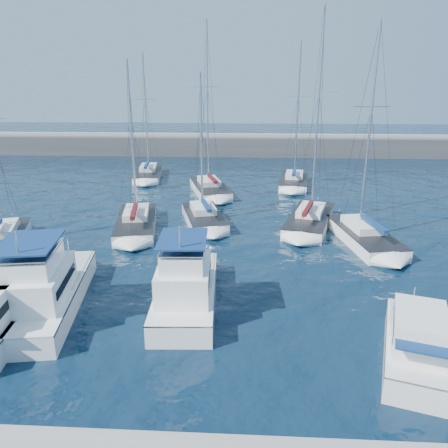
# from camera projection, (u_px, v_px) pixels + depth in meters

# --- Properties ---
(ground) EXTENTS (220.00, 220.00, 0.00)m
(ground) POSITION_uv_depth(u_px,v_px,m) (187.00, 303.00, 24.09)
(ground) COLOR black
(ground) RESTS_ON ground
(breakwater) EXTENTS (160.00, 6.00, 4.45)m
(breakwater) POSITION_uv_depth(u_px,v_px,m) (229.00, 148.00, 73.12)
(breakwater) COLOR #424244
(breakwater) RESTS_ON ground
(motor_yacht_port_inner) EXTENTS (5.11, 10.43, 4.69)m
(motor_yacht_port_inner) POSITION_uv_depth(u_px,v_px,m) (42.00, 292.00, 22.93)
(motor_yacht_port_inner) COLOR white
(motor_yacht_port_inner) RESTS_ON ground
(motor_yacht_stbd_inner) EXTENTS (3.59, 8.92, 4.69)m
(motor_yacht_stbd_inner) POSITION_uv_depth(u_px,v_px,m) (186.00, 288.00, 23.34)
(motor_yacht_stbd_inner) COLOR white
(motor_yacht_stbd_inner) RESTS_ON ground
(motor_yacht_stbd_outer) EXTENTS (4.29, 7.00, 3.20)m
(motor_yacht_stbd_outer) POSITION_uv_depth(u_px,v_px,m) (415.00, 346.00, 18.57)
(motor_yacht_stbd_outer) COLOR white
(motor_yacht_stbd_outer) RESTS_ON ground
(sailboat_mid_a) EXTENTS (5.54, 8.71, 14.70)m
(sailboat_mid_a) POSITION_uv_depth(u_px,v_px,m) (2.00, 240.00, 32.22)
(sailboat_mid_a) COLOR white
(sailboat_mid_a) RESTS_ON ground
(sailboat_mid_b) EXTENTS (4.60, 9.37, 13.67)m
(sailboat_mid_b) POSITION_uv_depth(u_px,v_px,m) (137.00, 223.00, 36.19)
(sailboat_mid_b) COLOR white
(sailboat_mid_b) RESTS_ON ground
(sailboat_mid_c) EXTENTS (4.79, 7.94, 12.80)m
(sailboat_mid_c) POSITION_uv_depth(u_px,v_px,m) (204.00, 218.00, 37.53)
(sailboat_mid_c) COLOR white
(sailboat_mid_c) RESTS_ON ground
(sailboat_mid_d) EXTENTS (5.49, 9.48, 17.56)m
(sailboat_mid_d) POSITION_uv_depth(u_px,v_px,m) (310.00, 220.00, 36.88)
(sailboat_mid_d) COLOR white
(sailboat_mid_d) RESTS_ON ground
(sailboat_mid_e) EXTENTS (4.49, 9.08, 16.00)m
(sailboat_mid_e) POSITION_uv_depth(u_px,v_px,m) (364.00, 236.00, 33.09)
(sailboat_mid_e) COLOR white
(sailboat_mid_e) RESTS_ON ground
(sailboat_back_a) EXTENTS (4.23, 9.37, 15.41)m
(sailboat_back_a) POSITION_uv_depth(u_px,v_px,m) (148.00, 174.00, 55.37)
(sailboat_back_a) COLOR white
(sailboat_back_a) RESTS_ON ground
(sailboat_back_b) EXTENTS (5.41, 9.24, 17.97)m
(sailboat_back_b) POSITION_uv_depth(u_px,v_px,m) (210.00, 188.00, 47.69)
(sailboat_back_b) COLOR white
(sailboat_back_b) RESTS_ON ground
(sailboat_back_c) EXTENTS (4.13, 8.54, 16.23)m
(sailboat_back_c) POSITION_uv_depth(u_px,v_px,m) (294.00, 181.00, 51.00)
(sailboat_back_c) COLOR white
(sailboat_back_c) RESTS_ON ground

